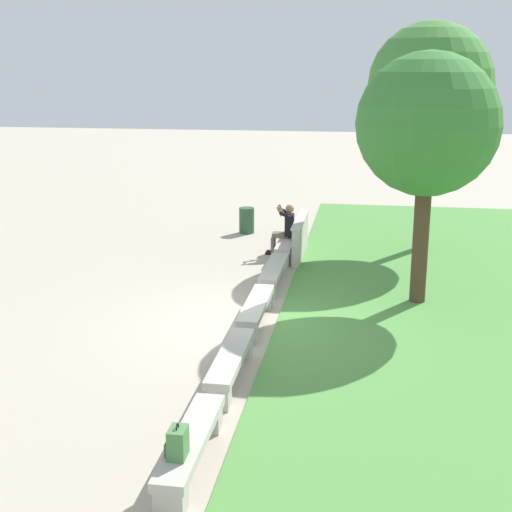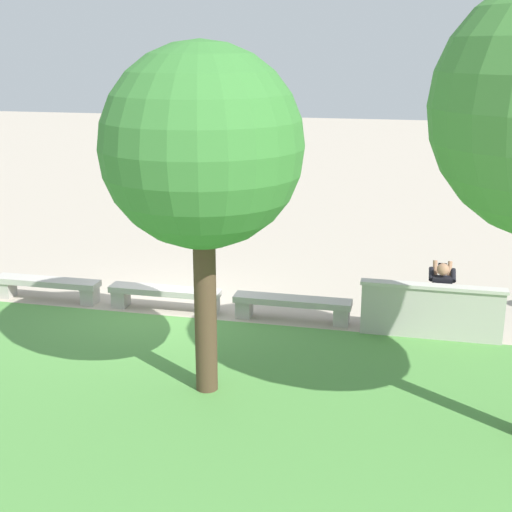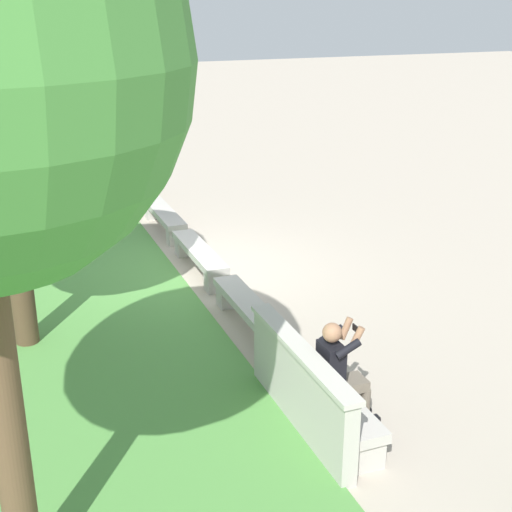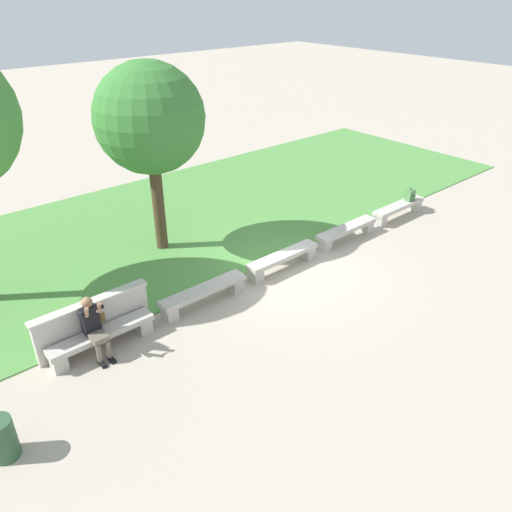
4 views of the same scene
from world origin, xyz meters
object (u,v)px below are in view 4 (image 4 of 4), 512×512
object	(u,v)px
backpack	(410,195)
bench_near	(204,293)
bench_far	(346,231)
tree_left_background	(150,119)
trash_bin	(2,439)
bench_main	(102,337)
bench_end	(399,208)
person_photographer	(93,325)
bench_mid	(283,259)

from	to	relation	value
backpack	bench_near	bearing A→B (deg)	179.83
bench_far	backpack	world-z (taller)	backpack
bench_near	bench_far	xyz separation A→B (m)	(5.07, 0.00, 0.00)
bench_far	tree_left_background	size ratio (longest dim) A/B	0.44
tree_left_background	trash_bin	size ratio (longest dim) A/B	6.77
tree_left_background	backpack	bearing A→B (deg)	-23.01
bench_main	backpack	bearing A→B (deg)	-0.13
trash_bin	tree_left_background	bearing A→B (deg)	39.05
bench_near	bench_end	world-z (taller)	same
bench_near	bench_far	size ratio (longest dim) A/B	1.00
backpack	trash_bin	world-z (taller)	backpack
bench_far	trash_bin	distance (m)	10.07
bench_main	person_photographer	size ratio (longest dim) A/B	1.69
bench_main	backpack	world-z (taller)	backpack
backpack	tree_left_background	xyz separation A→B (m)	(-7.39, 3.14, 3.01)
bench_near	person_photographer	distance (m)	2.72
bench_far	backpack	bearing A→B (deg)	-0.45
person_photographer	tree_left_background	distance (m)	5.51
bench_far	trash_bin	size ratio (longest dim) A/B	2.97
bench_far	person_photographer	bearing A→B (deg)	-179.43
bench_end	bench_near	bearing A→B (deg)	180.00
tree_left_background	bench_near	bearing A→B (deg)	-103.41
bench_end	person_photographer	bearing A→B (deg)	-179.57
tree_left_background	person_photographer	bearing A→B (deg)	-137.07
person_photographer	trash_bin	size ratio (longest dim) A/B	1.76
bench_mid	bench_near	bearing A→B (deg)	180.00
bench_near	bench_mid	world-z (taller)	same
bench_mid	person_photographer	distance (m)	5.24
person_photographer	tree_left_background	xyz separation A→B (m)	(3.43, 3.19, 2.90)
bench_main	trash_bin	size ratio (longest dim) A/B	2.97
bench_main	bench_far	world-z (taller)	same
backpack	person_photographer	bearing A→B (deg)	-179.72
bench_far	bench_main	bearing A→B (deg)	180.00
person_photographer	trash_bin	xyz separation A→B (m)	(-2.21, -1.39, -0.36)
bench_far	bench_mid	bearing A→B (deg)	180.00
person_photographer	bench_main	bearing A→B (deg)	26.79
bench_far	person_photographer	size ratio (longest dim) A/B	1.69
bench_end	bench_far	bearing A→B (deg)	180.00
bench_near	tree_left_background	distance (m)	4.62
bench_end	trash_bin	distance (m)	12.59
bench_mid	person_photographer	bearing A→B (deg)	-179.15
bench_main	bench_end	distance (m)	10.13
trash_bin	bench_far	bearing A→B (deg)	8.36
bench_main	bench_mid	size ratio (longest dim) A/B	1.00
bench_main	person_photographer	distance (m)	0.46
bench_mid	trash_bin	bearing A→B (deg)	-168.85
tree_left_background	trash_bin	distance (m)	7.97
tree_left_background	trash_bin	bearing A→B (deg)	-140.95
bench_end	bench_main	bearing A→B (deg)	180.00
bench_mid	trash_bin	distance (m)	7.58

